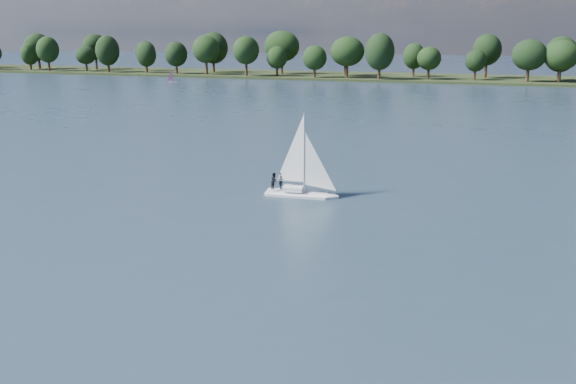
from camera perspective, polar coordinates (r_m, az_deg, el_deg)
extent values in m
plane|color=#233342|center=(115.19, 5.91, 6.22)|extent=(700.00, 700.00, 0.00)
cube|color=black|center=(225.13, 12.73, 9.76)|extent=(660.00, 40.00, 1.50)
cube|color=white|center=(62.45, 0.91, -0.37)|extent=(6.67, 2.37, 0.77)
cube|color=white|center=(62.27, 0.91, 0.32)|extent=(2.01, 1.31, 0.48)
cylinder|color=#B8B8BF|center=(61.51, 0.93, 3.58)|extent=(0.12, 0.12, 7.69)
imported|color=black|center=(62.94, -0.62, 1.04)|extent=(0.58, 0.70, 1.66)
imported|color=black|center=(62.69, -1.23, 0.98)|extent=(0.69, 0.85, 1.66)
cube|color=silver|center=(208.39, -10.19, 9.56)|extent=(3.10, 2.48, 0.47)
cylinder|color=silver|center=(208.22, -10.22, 10.20)|extent=(0.08, 0.08, 4.17)
cube|color=slate|center=(282.67, -24.20, 9.69)|extent=(4.22, 2.48, 0.50)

